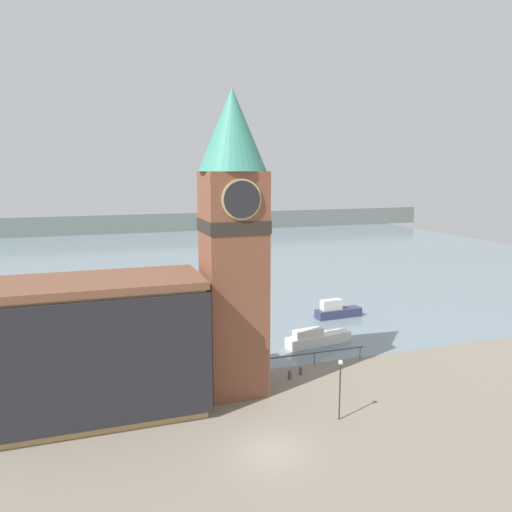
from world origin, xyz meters
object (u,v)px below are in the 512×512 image
at_px(clock_tower, 233,237).
at_px(lamp_post, 340,378).
at_px(boat_near, 317,338).
at_px(pier_building, 98,348).
at_px(boat_far, 336,311).
at_px(mooring_bollard_near, 290,374).
at_px(mooring_bollard_far, 301,370).

relative_size(clock_tower, lamp_post, 5.28).
bearing_deg(boat_near, pier_building, -166.41).
height_order(boat_near, boat_far, boat_far).
height_order(mooring_bollard_near, lamp_post, lamp_post).
bearing_deg(pier_building, mooring_bollard_near, 4.77).
bearing_deg(clock_tower, pier_building, -175.69).
height_order(boat_far, mooring_bollard_near, boat_far).
xyz_separation_m(pier_building, mooring_bollard_near, (14.38, 1.20, -4.29)).
distance_m(pier_building, lamp_post, 16.20).
height_order(boat_far, lamp_post, lamp_post).
distance_m(boat_far, mooring_bollard_near, 18.08).
relative_size(pier_building, boat_far, 2.57).
height_order(boat_near, mooring_bollard_near, boat_near).
bearing_deg(pier_building, boat_far, 30.38).
xyz_separation_m(boat_far, mooring_bollard_near, (-11.48, -13.96, -0.38)).
xyz_separation_m(mooring_bollard_far, lamp_post, (-0.60, -7.67, 2.53)).
relative_size(boat_near, lamp_post, 1.61).
height_order(mooring_bollard_far, lamp_post, lamp_post).
xyz_separation_m(mooring_bollard_near, mooring_bollard_far, (1.17, 0.51, -0.03)).
distance_m(mooring_bollard_far, lamp_post, 8.10).
height_order(pier_building, boat_far, pier_building).
height_order(clock_tower, mooring_bollard_near, clock_tower).
xyz_separation_m(pier_building, boat_near, (19.81, 7.67, -4.04)).
height_order(pier_building, mooring_bollard_near, pier_building).
bearing_deg(lamp_post, boat_far, 62.68).
distance_m(clock_tower, mooring_bollard_near, 12.25).
xyz_separation_m(boat_near, lamp_post, (-4.85, -13.63, 2.25)).
distance_m(pier_building, mooring_bollard_far, 16.23).
xyz_separation_m(boat_near, mooring_bollard_far, (-4.25, -5.96, -0.28)).
distance_m(boat_far, lamp_post, 23.87).
relative_size(mooring_bollard_far, lamp_post, 0.16).
height_order(clock_tower, boat_far, clock_tower).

